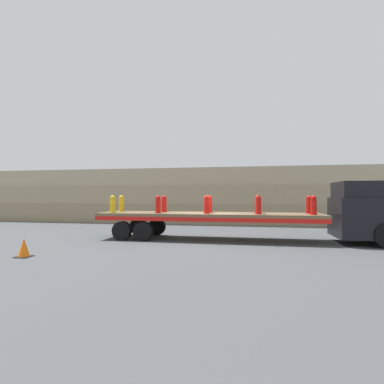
{
  "coord_description": "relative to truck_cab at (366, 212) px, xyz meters",
  "views": [
    {
      "loc": [
        2.04,
        -14.81,
        2.18
      ],
      "look_at": [
        -0.82,
        0.0,
        2.37
      ],
      "focal_mm": 28.0,
      "sensor_mm": 36.0,
      "label": 1
    }
  ],
  "objects": [
    {
      "name": "fire_hydrant_yellow_near_0",
      "position": [
        -12.11,
        -0.53,
        0.32
      ],
      "size": [
        0.33,
        0.47,
        0.88
      ],
      "color": "gold",
      "rests_on": "flatbed_trailer"
    },
    {
      "name": "traffic_cone",
      "position": [
        -13.1,
        -5.48,
        -1.1
      ],
      "size": [
        0.5,
        0.5,
        0.67
      ],
      "color": "black",
      "rests_on": "ground_plane"
    },
    {
      "name": "fire_hydrant_yellow_far_0",
      "position": [
        -12.11,
        0.53,
        0.32
      ],
      "size": [
        0.33,
        0.47,
        0.88
      ],
      "color": "gold",
      "rests_on": "flatbed_trailer"
    },
    {
      "name": "fire_hydrant_red_far_1",
      "position": [
        -9.67,
        0.53,
        0.32
      ],
      "size": [
        0.33,
        0.47,
        0.88
      ],
      "color": "red",
      "rests_on": "flatbed_trailer"
    },
    {
      "name": "cargo_strap_rear",
      "position": [
        -7.24,
        0.0,
        0.78
      ],
      "size": [
        0.05,
        2.6,
        0.01
      ],
      "color": "yellow",
      "rests_on": "fire_hydrant_red_near_2"
    },
    {
      "name": "fire_hydrant_red_near_2",
      "position": [
        -7.24,
        -0.53,
        0.32
      ],
      "size": [
        0.33,
        0.47,
        0.88
      ],
      "color": "red",
      "rests_on": "flatbed_trailer"
    },
    {
      "name": "rock_cliff",
      "position": [
        -7.24,
        8.71,
        0.73
      ],
      "size": [
        60.0,
        3.3,
        4.32
      ],
      "color": "gray",
      "rests_on": "ground_plane"
    },
    {
      "name": "fire_hydrant_red_near_4",
      "position": [
        -2.37,
        -0.53,
        0.32
      ],
      "size": [
        0.33,
        0.47,
        0.88
      ],
      "color": "red",
      "rests_on": "flatbed_trailer"
    },
    {
      "name": "truck_cab",
      "position": [
        0.0,
        0.0,
        0.0
      ],
      "size": [
        2.62,
        2.57,
        2.82
      ],
      "color": "black",
      "rests_on": "ground_plane"
    },
    {
      "name": "cargo_strap_middle",
      "position": [
        -4.8,
        0.0,
        0.78
      ],
      "size": [
        0.05,
        2.6,
        0.01
      ],
      "color": "yellow",
      "rests_on": "fire_hydrant_red_near_3"
    },
    {
      "name": "ground_plane",
      "position": [
        -7.24,
        0.0,
        -1.43
      ],
      "size": [
        120.0,
        120.0,
        0.0
      ],
      "primitive_type": "plane",
      "color": "#3F4244"
    },
    {
      "name": "fire_hydrant_red_near_1",
      "position": [
        -9.67,
        -0.53,
        0.32
      ],
      "size": [
        0.33,
        0.47,
        0.88
      ],
      "color": "red",
      "rests_on": "flatbed_trailer"
    },
    {
      "name": "fire_hydrant_red_near_3",
      "position": [
        -4.8,
        -0.53,
        0.32
      ],
      "size": [
        0.33,
        0.47,
        0.88
      ],
      "color": "red",
      "rests_on": "flatbed_trailer"
    },
    {
      "name": "fire_hydrant_red_far_2",
      "position": [
        -7.24,
        0.53,
        0.32
      ],
      "size": [
        0.33,
        0.47,
        0.88
      ],
      "color": "red",
      "rests_on": "flatbed_trailer"
    },
    {
      "name": "fire_hydrant_red_far_3",
      "position": [
        -4.8,
        0.53,
        0.32
      ],
      "size": [
        0.33,
        0.47,
        0.88
      ],
      "color": "red",
      "rests_on": "flatbed_trailer"
    },
    {
      "name": "flatbed_trailer",
      "position": [
        -7.96,
        0.0,
        -0.35
      ],
      "size": [
        10.93,
        2.51,
        1.32
      ],
      "color": "brown",
      "rests_on": "ground_plane"
    },
    {
      "name": "fire_hydrant_red_far_4",
      "position": [
        -2.37,
        0.53,
        0.32
      ],
      "size": [
        0.33,
        0.47,
        0.88
      ],
      "color": "red",
      "rests_on": "flatbed_trailer"
    }
  ]
}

